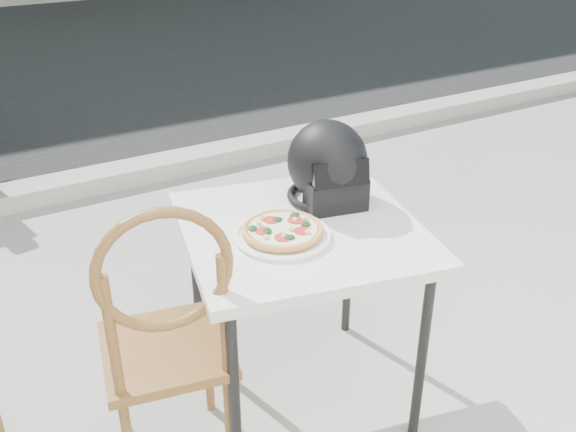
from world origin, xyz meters
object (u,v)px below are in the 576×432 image
plate (283,235)px  cafe_chair_main (166,331)px  helmet (328,166)px  cafe_table_main (301,243)px  pizza (283,230)px

plate → cafe_chair_main: bearing=-172.1°
helmet → cafe_chair_main: bearing=-150.5°
cafe_chair_main → cafe_table_main: bearing=-158.3°
plate → cafe_chair_main: cafe_chair_main is taller
helmet → plate: bearing=-137.4°
cafe_table_main → helmet: (0.20, 0.13, 0.21)m
cafe_chair_main → helmet: bearing=-151.6°
pizza → helmet: bearing=30.7°
helmet → cafe_chair_main: 0.86m
cafe_table_main → plate: size_ratio=2.45×
pizza → helmet: helmet is taller
pizza → plate: bearing=-95.9°
cafe_table_main → helmet: size_ratio=2.64×
cafe_table_main → cafe_chair_main: bearing=-169.1°
plate → cafe_chair_main: (-0.46, -0.06, -0.19)m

